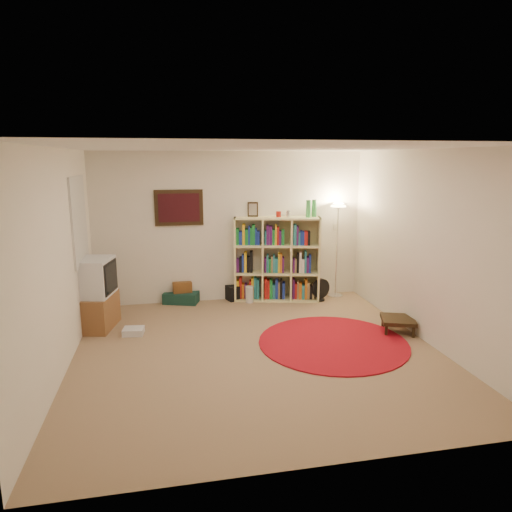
% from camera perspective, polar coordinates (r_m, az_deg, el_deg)
% --- Properties ---
extents(room, '(4.54, 4.54, 2.54)m').
position_cam_1_polar(room, '(5.52, -0.46, 0.39)').
color(room, '#937456').
rests_on(room, ground).
extents(bookshelf, '(1.48, 0.73, 1.71)m').
position_cam_1_polar(bookshelf, '(7.75, 2.47, -0.50)').
color(bookshelf, '#FFF8AA').
rests_on(bookshelf, ground).
extents(floor_lamp, '(0.36, 0.36, 1.65)m').
position_cam_1_polar(floor_lamp, '(7.91, 10.20, 4.54)').
color(floor_lamp, white).
rests_on(floor_lamp, ground).
extents(floor_fan, '(0.34, 0.23, 0.39)m').
position_cam_1_polar(floor_fan, '(7.85, 8.06, -4.19)').
color(floor_fan, black).
rests_on(floor_fan, ground).
extents(tv_stand, '(0.62, 0.78, 1.02)m').
position_cam_1_polar(tv_stand, '(6.87, -19.49, -4.60)').
color(tv_stand, brown).
rests_on(tv_stand, ground).
extents(dvd_box, '(0.30, 0.26, 0.09)m').
position_cam_1_polar(dvd_box, '(6.59, -15.07, -9.07)').
color(dvd_box, white).
rests_on(dvd_box, ground).
extents(suitcase, '(0.65, 0.52, 0.18)m').
position_cam_1_polar(suitcase, '(7.82, -9.28, -5.09)').
color(suitcase, '#12342D').
rests_on(suitcase, ground).
extents(wicker_basket, '(0.33, 0.25, 0.18)m').
position_cam_1_polar(wicker_basket, '(7.78, -9.23, -3.81)').
color(wicker_basket, brown).
rests_on(wicker_basket, suitcase).
extents(duffel_bag, '(0.45, 0.41, 0.26)m').
position_cam_1_polar(duffel_bag, '(7.92, -2.49, -4.45)').
color(duffel_bag, black).
rests_on(duffel_bag, ground).
extents(paper_towel, '(0.16, 0.16, 0.28)m').
position_cam_1_polar(paper_towel, '(7.70, -0.82, -4.83)').
color(paper_towel, silver).
rests_on(paper_towel, ground).
extents(red_rug, '(1.96, 1.96, 0.02)m').
position_cam_1_polar(red_rug, '(6.19, 9.60, -10.59)').
color(red_rug, maroon).
rests_on(red_rug, ground).
extents(side_table, '(0.57, 0.57, 0.20)m').
position_cam_1_polar(side_table, '(6.71, 17.34, -7.68)').
color(side_table, black).
rests_on(side_table, ground).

